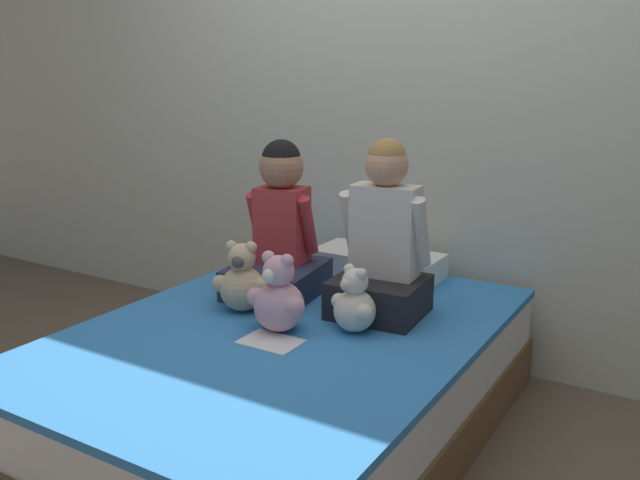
# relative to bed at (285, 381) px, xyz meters

# --- Properties ---
(ground_plane) EXTENTS (14.00, 14.00, 0.00)m
(ground_plane) POSITION_rel_bed_xyz_m (0.00, 0.00, -0.22)
(ground_plane) COLOR brown
(wall_behind_bed) EXTENTS (8.00, 0.06, 2.50)m
(wall_behind_bed) POSITION_rel_bed_xyz_m (0.00, 1.03, 1.03)
(wall_behind_bed) COLOR beige
(wall_behind_bed) RESTS_ON ground_plane
(bed) EXTENTS (1.38, 1.88, 0.43)m
(bed) POSITION_rel_bed_xyz_m (0.00, 0.00, 0.00)
(bed) COLOR brown
(bed) RESTS_ON ground_plane
(child_on_left) EXTENTS (0.41, 0.44, 0.65)m
(child_on_left) POSITION_rel_bed_xyz_m (-0.25, 0.34, 0.48)
(child_on_left) COLOR #282D47
(child_on_left) RESTS_ON bed
(child_on_right) EXTENTS (0.36, 0.34, 0.68)m
(child_on_right) POSITION_rel_bed_xyz_m (0.24, 0.33, 0.49)
(child_on_right) COLOR black
(child_on_right) RESTS_ON bed
(teddy_bear_held_by_left_child) EXTENTS (0.23, 0.18, 0.28)m
(teddy_bear_held_by_left_child) POSITION_rel_bed_xyz_m (-0.24, 0.07, 0.34)
(teddy_bear_held_by_left_child) COLOR #D1B78E
(teddy_bear_held_by_left_child) RESTS_ON bed
(teddy_bear_held_by_right_child) EXTENTS (0.20, 0.16, 0.25)m
(teddy_bear_held_by_right_child) POSITION_rel_bed_xyz_m (0.24, 0.10, 0.32)
(teddy_bear_held_by_right_child) COLOR silver
(teddy_bear_held_by_right_child) RESTS_ON bed
(teddy_bear_between_children) EXTENTS (0.25, 0.19, 0.30)m
(teddy_bear_between_children) POSITION_rel_bed_xyz_m (-0.00, -0.03, 0.34)
(teddy_bear_between_children) COLOR #DBA3B2
(teddy_bear_between_children) RESTS_ON bed
(pillow_at_headboard) EXTENTS (0.59, 0.27, 0.11)m
(pillow_at_headboard) POSITION_rel_bed_xyz_m (0.00, 0.77, 0.27)
(pillow_at_headboard) COLOR white
(pillow_at_headboard) RESTS_ON bed
(sign_card) EXTENTS (0.21, 0.15, 0.00)m
(sign_card) POSITION_rel_bed_xyz_m (0.04, -0.14, 0.22)
(sign_card) COLOR white
(sign_card) RESTS_ON bed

